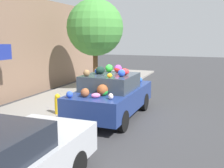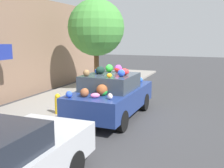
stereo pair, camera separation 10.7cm
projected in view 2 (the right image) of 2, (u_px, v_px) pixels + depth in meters
The scene contains 5 objects.
ground_plane at pixel (113, 117), 9.01m from camera, with size 60.00×60.00×0.00m, color #38383A.
sidewalk_curb at pixel (47, 108), 9.98m from camera, with size 24.00×3.20×0.10m.
street_tree at pixel (96, 28), 12.64m from camera, with size 2.73×2.73×4.41m.
fire_hydrant at pixel (58, 104), 8.98m from camera, with size 0.20×0.20×0.70m.
art_car at pixel (112, 94), 8.87m from camera, with size 3.93×1.86×1.76m.
Camera 2 is at (-8.08, -3.14, 2.71)m, focal length 42.00 mm.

